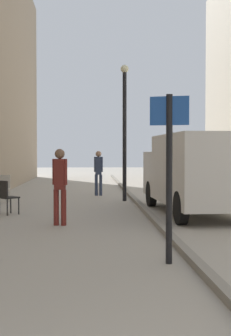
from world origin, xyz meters
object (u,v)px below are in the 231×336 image
(street_sign_post, at_px, (169,163))
(cafe_chair_by_doorway, at_px, (6,195))
(pedestrian_mid_block, at_px, (60,181))
(lamp_post, at_px, (125,123))
(delivery_van, at_px, (196,171))
(pedestrian_far_crossing, at_px, (98,170))
(cafe_chair_near_window, at_px, (3,187))

(street_sign_post, relative_size, cafe_chair_by_doorway, 2.77)
(pedestrian_mid_block, bearing_deg, lamp_post, 81.84)
(street_sign_post, height_order, cafe_chair_by_doorway, street_sign_post)
(delivery_van, bearing_deg, lamp_post, 112.59)
(pedestrian_mid_block, xyz_separation_m, street_sign_post, (1.91, -3.92, 0.51))
(pedestrian_mid_block, distance_m, street_sign_post, 4.39)
(street_sign_post, height_order, lamp_post, lamp_post)
(pedestrian_far_crossing, xyz_separation_m, cafe_chair_by_doorway, (-2.64, -5.62, -0.47))
(street_sign_post, distance_m, cafe_chair_near_window, 9.93)
(lamp_post, relative_size, cafe_chair_by_doorway, 5.06)
(pedestrian_mid_block, height_order, street_sign_post, street_sign_post)
(lamp_post, bearing_deg, pedestrian_mid_block, -109.59)
(pedestrian_far_crossing, height_order, cafe_chair_by_doorway, pedestrian_far_crossing)
(delivery_van, bearing_deg, cafe_chair_near_window, 148.52)
(pedestrian_far_crossing, height_order, street_sign_post, street_sign_post)
(pedestrian_far_crossing, relative_size, delivery_van, 0.32)
(cafe_chair_near_window, bearing_deg, lamp_post, -165.92)
(street_sign_post, bearing_deg, lamp_post, -73.10)
(pedestrian_far_crossing, bearing_deg, pedestrian_mid_block, -90.04)
(cafe_chair_by_doorway, bearing_deg, pedestrian_far_crossing, 110.46)
(cafe_chair_near_window, bearing_deg, pedestrian_far_crossing, -133.66)
(pedestrian_mid_block, distance_m, delivery_van, 4.09)
(delivery_van, xyz_separation_m, cafe_chair_near_window, (-5.87, 3.19, -0.64))
(cafe_chair_near_window, relative_size, cafe_chair_by_doorway, 1.00)
(delivery_van, height_order, cafe_chair_near_window, delivery_van)
(pedestrian_far_crossing, relative_size, cafe_chair_near_window, 1.87)
(cafe_chair_near_window, xyz_separation_m, cafe_chair_by_doorway, (0.65, -3.09, 0.00))
(cafe_chair_by_doorway, bearing_deg, cafe_chair_near_window, 147.50)
(pedestrian_mid_block, bearing_deg, street_sign_post, -52.62)
(delivery_van, xyz_separation_m, cafe_chair_by_doorway, (-5.22, 0.10, -0.64))
(delivery_van, relative_size, cafe_chair_by_doorway, 5.91)
(pedestrian_far_crossing, distance_m, delivery_van, 6.27)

